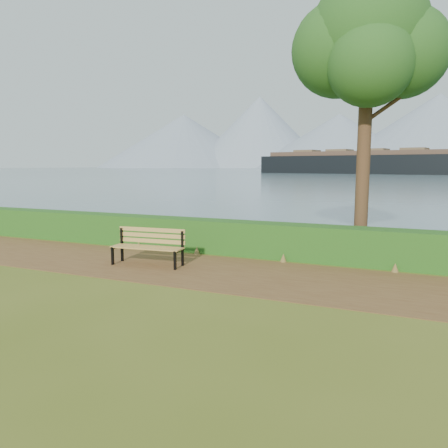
% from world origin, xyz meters
% --- Properties ---
extents(ground, '(140.00, 140.00, 0.00)m').
position_xyz_m(ground, '(0.00, 0.00, 0.00)').
color(ground, '#4D5B1A').
rests_on(ground, ground).
extents(path, '(40.00, 3.40, 0.01)m').
position_xyz_m(path, '(0.00, 0.30, 0.01)').
color(path, brown).
rests_on(path, ground).
extents(hedge, '(32.00, 0.85, 1.00)m').
position_xyz_m(hedge, '(0.00, 2.60, 0.50)').
color(hedge, '#1B4313').
rests_on(hedge, ground).
extents(water, '(700.00, 510.00, 0.00)m').
position_xyz_m(water, '(0.00, 260.00, 0.01)').
color(water, '#475E73').
rests_on(water, ground).
extents(mountains, '(585.00, 190.00, 70.00)m').
position_xyz_m(mountains, '(-9.17, 406.05, 27.70)').
color(mountains, slate).
rests_on(mountains, ground).
extents(bench, '(2.02, 0.76, 0.99)m').
position_xyz_m(bench, '(-1.64, 0.29, 0.57)').
color(bench, black).
rests_on(bench, ground).
extents(tree, '(4.25, 3.54, 8.19)m').
position_xyz_m(tree, '(3.44, 3.62, 6.09)').
color(tree, '#3A2517').
rests_on(tree, ground).
extents(cargo_ship, '(79.77, 27.69, 23.94)m').
position_xyz_m(cargo_ship, '(-1.44, 132.15, 3.57)').
color(cargo_ship, black).
rests_on(cargo_ship, ground).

